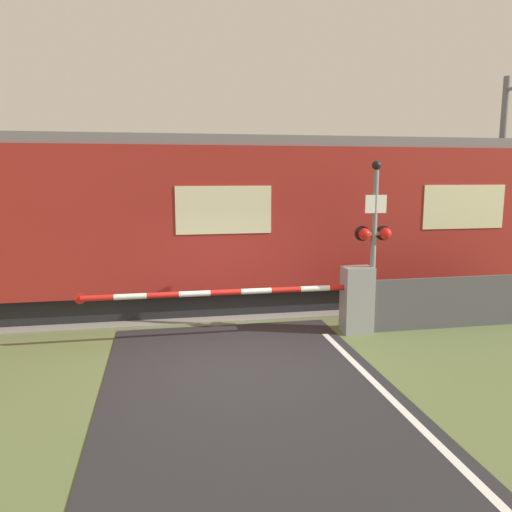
# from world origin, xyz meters

# --- Properties ---
(ground_plane) EXTENTS (80.00, 80.00, 0.00)m
(ground_plane) POSITION_xyz_m (0.00, 0.00, 0.00)
(ground_plane) COLOR #5B6B3D
(track_bed) EXTENTS (36.00, 3.20, 0.13)m
(track_bed) POSITION_xyz_m (0.00, 3.82, 0.02)
(track_bed) COLOR gray
(track_bed) RESTS_ON ground_plane
(train) EXTENTS (20.91, 2.73, 4.09)m
(train) POSITION_xyz_m (0.10, 3.82, 2.09)
(train) COLOR black
(train) RESTS_ON ground_plane
(crossing_barrier) EXTENTS (5.82, 0.44, 1.37)m
(crossing_barrier) POSITION_xyz_m (2.24, 1.08, 0.73)
(crossing_barrier) COLOR gray
(crossing_barrier) RESTS_ON ground_plane
(signal_post) EXTENTS (0.75, 0.26, 3.50)m
(signal_post) POSITION_xyz_m (2.97, 1.04, 1.99)
(signal_post) COLOR gray
(signal_post) RESTS_ON ground_plane
(catenary_pole) EXTENTS (0.20, 1.90, 6.14)m
(catenary_pole) POSITION_xyz_m (9.08, 5.58, 3.22)
(catenary_pole) COLOR slate
(catenary_pole) RESTS_ON ground_plane
(roadside_fence) EXTENTS (4.27, 0.06, 1.10)m
(roadside_fence) POSITION_xyz_m (4.53, 1.00, 0.55)
(roadside_fence) COLOR #4C4C51
(roadside_fence) RESTS_ON ground_plane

